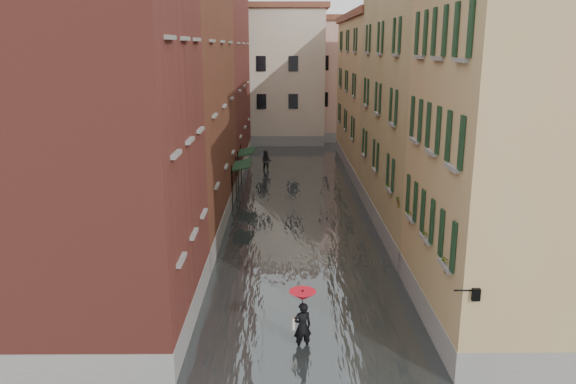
{
  "coord_description": "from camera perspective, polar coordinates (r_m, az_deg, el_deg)",
  "views": [
    {
      "loc": [
        -0.87,
        -20.07,
        9.54
      ],
      "look_at": [
        -0.69,
        5.1,
        3.0
      ],
      "focal_mm": 35.0,
      "sensor_mm": 36.0,
      "label": 1
    }
  ],
  "objects": [
    {
      "name": "awning_near",
      "position": [
        34.38,
        -4.77,
        2.64
      ],
      "size": [
        1.09,
        2.84,
        2.8
      ],
      "color": "#16331C",
      "rests_on": "ground"
    },
    {
      "name": "building_end_pink",
      "position": [
        60.57,
        6.23,
        11.13
      ],
      "size": [
        10.0,
        9.0,
        12.0
      ],
      "primitive_type": "cube",
      "color": "tan",
      "rests_on": "ground"
    },
    {
      "name": "building_left_mid",
      "position": [
        29.89,
        -12.35,
        7.91
      ],
      "size": [
        6.0,
        14.0,
        12.5
      ],
      "primitive_type": "cube",
      "color": "#5A321C",
      "rests_on": "ground"
    },
    {
      "name": "window_planters",
      "position": [
        21.95,
        12.76,
        -1.75
      ],
      "size": [
        0.59,
        10.33,
        0.84
      ],
      "color": "#955630",
      "rests_on": "ground"
    },
    {
      "name": "building_end_cream",
      "position": [
        58.19,
        -2.55,
        11.56
      ],
      "size": [
        12.0,
        9.0,
        13.0
      ],
      "primitive_type": "cube",
      "color": "beige",
      "rests_on": "ground"
    },
    {
      "name": "pedestrian_far",
      "position": [
        43.72,
        -2.23,
        3.11
      ],
      "size": [
        0.99,
        0.86,
        1.74
      ],
      "primitive_type": "imported",
      "rotation": [
        0.0,
        0.0,
        -0.27
      ],
      "color": "black",
      "rests_on": "ground"
    },
    {
      "name": "floodwater",
      "position": [
        34.41,
        1.06,
        -1.36
      ],
      "size": [
        10.0,
        60.0,
        0.2
      ],
      "primitive_type": "cube",
      "color": "#3E4445",
      "rests_on": "ground"
    },
    {
      "name": "ground",
      "position": [
        22.24,
        1.91,
        -10.84
      ],
      "size": [
        120.0,
        120.0,
        0.0
      ],
      "primitive_type": "plane",
      "color": "#515153",
      "rests_on": "ground"
    },
    {
      "name": "building_left_far",
      "position": [
        44.57,
        -8.47,
        11.14
      ],
      "size": [
        6.0,
        16.0,
        14.0
      ],
      "primitive_type": "cube",
      "color": "maroon",
      "rests_on": "ground"
    },
    {
      "name": "building_right_near",
      "position": [
        20.07,
        22.71,
        2.54
      ],
      "size": [
        6.0,
        8.0,
        11.5
      ],
      "primitive_type": "cube",
      "color": "tan",
      "rests_on": "ground"
    },
    {
      "name": "building_left_near",
      "position": [
        19.33,
        -18.96,
        4.72
      ],
      "size": [
        6.0,
        8.0,
        13.0
      ],
      "primitive_type": "cube",
      "color": "maroon",
      "rests_on": "ground"
    },
    {
      "name": "awning_far",
      "position": [
        38.7,
        -4.29,
        3.98
      ],
      "size": [
        1.09,
        2.8,
        2.8
      ],
      "color": "#16331C",
      "rests_on": "ground"
    },
    {
      "name": "building_right_far",
      "position": [
        44.93,
        9.82,
        9.52
      ],
      "size": [
        6.0,
        16.0,
        11.5
      ],
      "primitive_type": "cube",
      "color": "tan",
      "rests_on": "ground"
    },
    {
      "name": "building_right_mid",
      "position": [
        30.27,
        14.83,
        8.32
      ],
      "size": [
        6.0,
        14.0,
        13.0
      ],
      "primitive_type": "cube",
      "color": "tan",
      "rests_on": "ground"
    },
    {
      "name": "pedestrian_main",
      "position": [
        18.33,
        1.47,
        -12.46
      ],
      "size": [
        0.89,
        0.89,
        2.06
      ],
      "color": "black",
      "rests_on": "ground"
    },
    {
      "name": "wall_lantern",
      "position": [
        16.37,
        18.44,
        -9.77
      ],
      "size": [
        0.71,
        0.22,
        0.35
      ],
      "color": "black",
      "rests_on": "ground"
    }
  ]
}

